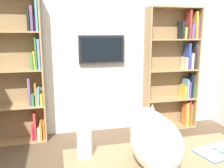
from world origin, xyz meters
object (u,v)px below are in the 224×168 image
(bookshelf_left, at_px, (177,68))
(open_binder, at_px, (218,152))
(paper_towel_roll, at_px, (84,142))
(bookshelf_right, at_px, (20,72))
(cat, at_px, (154,138))
(wall_mounted_tv, at_px, (102,49))

(bookshelf_left, bearing_deg, open_binder, 69.51)
(open_binder, height_order, paper_towel_roll, paper_towel_roll)
(bookshelf_right, height_order, open_binder, bookshelf_right)
(bookshelf_left, bearing_deg, paper_towel_roll, 48.52)
(cat, relative_size, paper_towel_roll, 2.80)
(wall_mounted_tv, xyz_separation_m, paper_towel_roll, (0.55, 2.15, -0.52))
(bookshelf_right, height_order, paper_towel_roll, bookshelf_right)
(paper_towel_roll, bearing_deg, cat, 151.98)
(wall_mounted_tv, bearing_deg, bookshelf_right, 3.68)
(open_binder, relative_size, paper_towel_roll, 1.66)
(bookshelf_right, distance_m, wall_mounted_tv, 1.26)
(wall_mounted_tv, bearing_deg, bookshelf_left, 176.34)
(bookshelf_left, distance_m, paper_towel_roll, 2.77)
(paper_towel_roll, bearing_deg, wall_mounted_tv, -104.40)
(bookshelf_left, relative_size, wall_mounted_tv, 2.81)
(cat, bearing_deg, paper_towel_roll, -28.02)
(bookshelf_left, height_order, open_binder, bookshelf_left)
(open_binder, bearing_deg, paper_towel_roll, -10.49)
(bookshelf_left, relative_size, open_binder, 5.48)
(open_binder, bearing_deg, cat, 5.07)
(wall_mounted_tv, bearing_deg, paper_towel_roll, 75.60)
(bookshelf_left, xyz_separation_m, bookshelf_right, (2.50, -0.00, 0.03))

